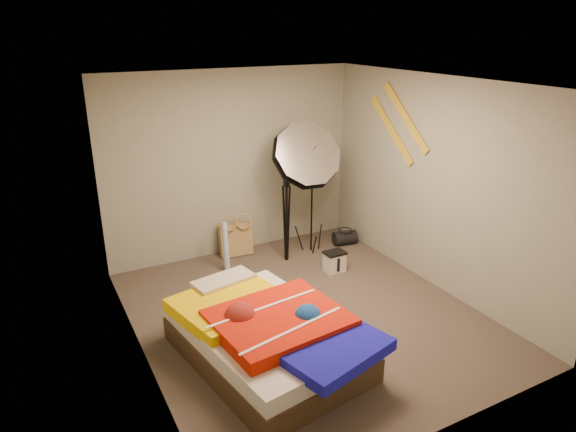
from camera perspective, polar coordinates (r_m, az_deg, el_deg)
floor at (r=5.79m, az=1.96°, el=-10.87°), size 4.00×4.00×0.00m
ceiling at (r=4.97m, az=2.32°, el=14.56°), size 4.00×4.00×0.00m
wall_back at (r=6.97m, az=-6.19°, el=5.75°), size 3.50×0.00×3.50m
wall_front at (r=3.81m, az=17.57°, el=-8.18°), size 3.50×0.00×3.50m
wall_left at (r=4.68m, az=-16.79°, el=-2.59°), size 0.00×4.00×4.00m
wall_right at (r=6.27m, az=16.11°, el=3.36°), size 0.00×4.00×4.00m
tote_bag at (r=7.14m, az=-5.83°, el=-2.61°), size 0.46×0.24×0.46m
wrapping_roll at (r=6.67m, az=-6.92°, el=-3.43°), size 0.11×0.20×0.65m
camera_case at (r=6.69m, az=5.18°, el=-5.14°), size 0.25×0.18×0.25m
duffel_bag at (r=7.51m, az=6.33°, el=-2.41°), size 0.36×0.26×0.20m
wall_stripe_upper at (r=6.53m, az=12.94°, el=10.64°), size 0.02×0.91×0.78m
wall_stripe_lower at (r=6.76m, az=11.42°, el=9.34°), size 0.02×0.91×0.78m
bed at (r=4.97m, az=-2.33°, el=-13.00°), size 1.61×2.12×0.54m
photo_umbrella at (r=6.70m, az=1.89°, el=6.58°), size 1.18×0.91×1.95m
camera_tripod at (r=6.78m, az=-0.17°, el=0.20°), size 0.06×0.06×1.15m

